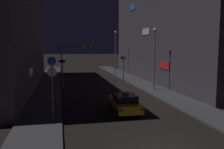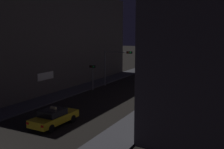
% 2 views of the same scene
% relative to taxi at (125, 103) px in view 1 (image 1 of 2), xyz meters
% --- Properties ---
extents(sidewalk_left, '(2.98, 51.16, 0.15)m').
position_rel_taxi_xyz_m(sidewalk_left, '(-6.28, 16.10, -0.66)').
color(sidewalk_left, '#424247').
rests_on(sidewalk_left, ground_plane).
extents(sidewalk_right, '(2.98, 51.16, 0.15)m').
position_rel_taxi_xyz_m(sidewalk_right, '(5.93, 16.10, -0.66)').
color(sidewalk_right, '#424247').
rests_on(sidewalk_right, ground_plane).
extents(building_facade_right, '(11.64, 33.35, 15.63)m').
position_rel_taxi_xyz_m(building_facade_right, '(13.20, 15.92, 7.08)').
color(building_facade_right, '#3D3842').
rests_on(building_facade_right, ground_plane).
extents(taxi, '(1.93, 4.50, 1.62)m').
position_rel_taxi_xyz_m(taxi, '(0.00, 0.00, 0.00)').
color(taxi, yellow).
rests_on(taxi, ground_plane).
extents(traffic_light_overhead, '(4.34, 0.42, 5.24)m').
position_rel_taxi_xyz_m(traffic_light_overhead, '(-2.89, 17.11, 3.07)').
color(traffic_light_overhead, slate).
rests_on(traffic_light_overhead, ground_plane).
extents(traffic_light_left_kerb, '(0.80, 0.42, 3.44)m').
position_rel_taxi_xyz_m(traffic_light_left_kerb, '(-4.54, 13.59, 1.75)').
color(traffic_light_left_kerb, slate).
rests_on(traffic_light_left_kerb, ground_plane).
extents(traffic_light_right_kerb, '(0.80, 0.42, 3.70)m').
position_rel_taxi_xyz_m(traffic_light_right_kerb, '(4.19, 16.36, 1.92)').
color(traffic_light_right_kerb, slate).
rests_on(traffic_light_right_kerb, ground_plane).
extents(sign_pole_left, '(0.63, 0.10, 4.27)m').
position_rel_taxi_xyz_m(sign_pole_left, '(-5.36, -1.48, 2.01)').
color(sign_pole_left, slate).
rests_on(sign_pole_left, sidewalk_left).
extents(street_lamp_near_block, '(0.41, 0.41, 6.97)m').
position_rel_taxi_xyz_m(street_lamp_near_block, '(5.57, 7.99, 3.70)').
color(street_lamp_near_block, slate).
rests_on(street_lamp_near_block, sidewalk_right).
extents(street_lamp_far_block, '(0.44, 0.44, 7.66)m').
position_rel_taxi_xyz_m(street_lamp_far_block, '(5.01, 25.09, 4.23)').
color(street_lamp_far_block, slate).
rests_on(street_lamp_far_block, sidewalk_right).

